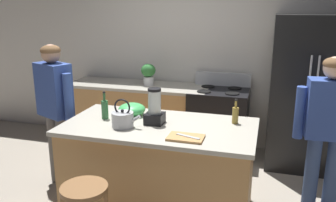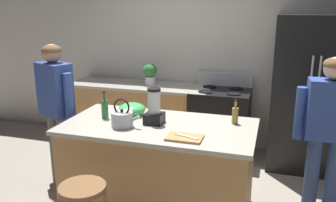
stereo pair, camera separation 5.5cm
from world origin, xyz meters
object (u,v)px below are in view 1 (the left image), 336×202
stove_range (218,122)px  bottle_olive_oil (105,109)px  blender_appliance (155,109)px  bottle_vinegar (235,115)px  refrigerator (308,93)px  cutting_board (186,138)px  person_by_island_left (55,102)px  potted_plant (148,73)px  chef_knife (188,136)px  tea_kettle (123,119)px  bottle_cooking_sauce (152,107)px  person_by_sink_right (328,125)px  mixing_bowl (132,109)px  kitchen_island (159,168)px

stove_range → bottle_olive_oil: (-0.91, -1.50, 0.54)m
blender_appliance → bottle_vinegar: 0.76m
refrigerator → cutting_board: size_ratio=6.25×
person_by_island_left → potted_plant: bearing=65.2°
chef_knife → stove_range: bearing=107.7°
stove_range → blender_appliance: blender_appliance is taller
tea_kettle → person_by_island_left: bearing=158.4°
bottle_cooking_sauce → chef_knife: (0.50, -0.56, -0.06)m
person_by_island_left → bottle_olive_oil: (0.69, -0.20, 0.04)m
potted_plant → tea_kettle: bearing=-78.5°
bottle_vinegar → refrigerator: bearing=59.2°
cutting_board → chef_knife: (0.02, 0.00, 0.01)m
person_by_island_left → person_by_sink_right: person_by_island_left is taller
stove_range → potted_plant: potted_plant is taller
mixing_bowl → bottle_vinegar: bearing=1.9°
bottle_cooking_sauce → person_by_sink_right: bearing=0.9°
person_by_sink_right → bottle_vinegar: (-0.82, -0.07, 0.04)m
bottle_olive_oil → blender_appliance: bearing=-0.1°
bottle_olive_oil → bottle_cooking_sauce: (0.40, 0.25, -0.02)m
cutting_board → chef_knife: chef_knife is taller
potted_plant → bottle_vinegar: bearing=-44.8°
kitchen_island → person_by_sink_right: (1.50, 0.30, 0.49)m
refrigerator → blender_appliance: size_ratio=5.52×
person_by_island_left → bottle_vinegar: bearing=0.4°
person_by_sink_right → potted_plant: 2.48m
person_by_sink_right → cutting_board: (-1.17, -0.58, -0.03)m
potted_plant → refrigerator: bearing=-1.4°
bottle_vinegar → bottle_olive_oil: bottle_olive_oil is taller
stove_range → bottle_olive_oil: bearing=-121.3°
blender_appliance → mixing_bowl: 0.36m
bottle_cooking_sauce → mixing_bowl: bearing=-159.1°
bottle_vinegar → bottle_cooking_sauce: bearing=177.3°
person_by_island_left → chef_knife: bearing=-17.5°
stove_range → person_by_island_left: size_ratio=0.68×
blender_appliance → chef_knife: 0.51m
person_by_island_left → tea_kettle: (0.96, -0.38, 0.02)m
person_by_sink_right → kitchen_island: bearing=-168.6°
kitchen_island → blender_appliance: size_ratio=5.28×
stove_range → mixing_bowl: (-0.70, -1.32, 0.50)m
person_by_sink_right → bottle_cooking_sauce: 1.66m
kitchen_island → cutting_board: bearing=-40.9°
person_by_island_left → bottle_vinegar: size_ratio=6.73×
person_by_island_left → bottle_olive_oil: person_by_island_left is taller
blender_appliance → bottle_olive_oil: (-0.51, 0.00, -0.04)m
refrigerator → cutting_board: (-1.11, -1.78, -0.03)m
kitchen_island → mixing_bowl: size_ratio=6.54×
refrigerator → bottle_cooking_sauce: refrigerator is taller
bottle_cooking_sauce → potted_plant: bearing=110.9°
person_by_island_left → tea_kettle: 1.03m
stove_range → bottle_olive_oil: bottle_olive_oil is taller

